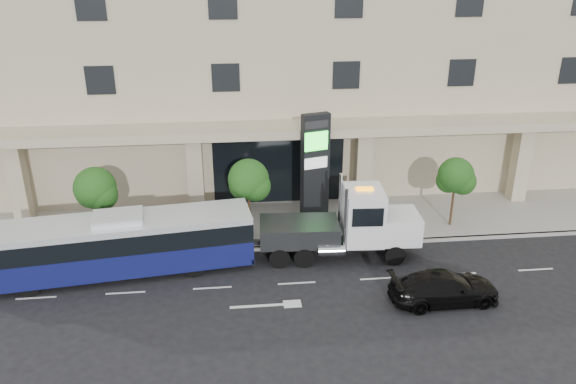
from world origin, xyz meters
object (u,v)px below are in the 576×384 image
at_px(black_sedan, 444,287).
at_px(signage_pylon, 315,167).
at_px(tow_truck, 347,226).
at_px(city_bus, 121,244).

bearing_deg(black_sedan, signage_pylon, 25.12).
bearing_deg(tow_truck, black_sedan, -48.85).
height_order(black_sedan, signage_pylon, signage_pylon).
distance_m(black_sedan, signage_pylon, 10.30).
bearing_deg(signage_pylon, tow_truck, -92.52).
height_order(city_bus, tow_truck, tow_truck).
distance_m(city_bus, signage_pylon, 11.37).
relative_size(city_bus, signage_pylon, 2.02).
bearing_deg(signage_pylon, black_sedan, -78.64).
distance_m(tow_truck, signage_pylon, 4.70).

